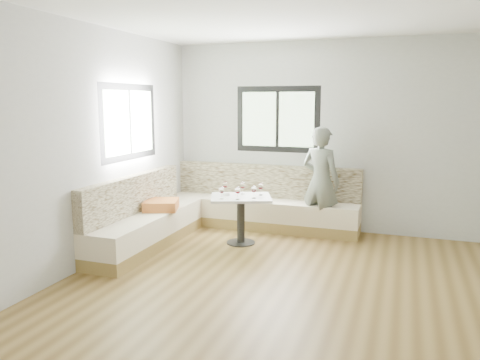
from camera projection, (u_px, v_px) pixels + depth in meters
name	position (u px, v px, depth m)	size (l,w,h in m)	color
room	(294.00, 153.00, 4.63)	(5.01, 5.01, 2.81)	brown
banquette	(215.00, 213.00, 6.75)	(2.90, 2.80, 0.95)	olive
table	(241.00, 208.00, 6.33)	(0.97, 0.87, 0.66)	black
person	(321.00, 181.00, 6.68)	(0.58, 0.38, 1.58)	slate
olive_ramekin	(226.00, 194.00, 6.35)	(0.10, 0.10, 0.04)	white
wine_glass_a	(222.00, 190.00, 6.10)	(0.08, 0.08, 0.17)	white
wine_glass_b	(238.00, 191.00, 6.07)	(0.08, 0.08, 0.17)	white
wine_glass_c	(254.00, 189.00, 6.16)	(0.08, 0.08, 0.17)	white
wine_glass_d	(243.00, 186.00, 6.43)	(0.08, 0.08, 0.17)	white
wine_glass_e	(261.00, 187.00, 6.36)	(0.08, 0.08, 0.17)	white
wine_glass_f	(225.00, 185.00, 6.47)	(0.08, 0.08, 0.17)	white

